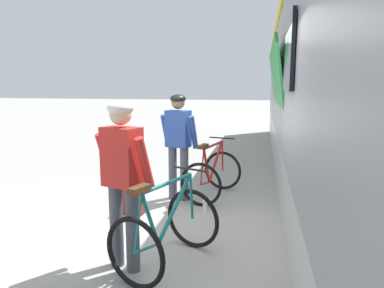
% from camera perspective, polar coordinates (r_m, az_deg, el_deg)
% --- Properties ---
extents(ground_plane, '(80.00, 80.00, 0.00)m').
position_cam_1_polar(ground_plane, '(4.67, -2.09, -14.61)').
color(ground_plane, '#A09E99').
extents(cyclist_near_in_blue, '(0.66, 0.41, 1.76)m').
position_cam_1_polar(cyclist_near_in_blue, '(5.78, -2.24, 1.06)').
color(cyclist_near_in_blue, '#4C515B').
rests_on(cyclist_near_in_blue, ground).
extents(cyclist_far_in_red, '(0.66, 0.45, 1.76)m').
position_cam_1_polar(cyclist_far_in_red, '(3.62, -11.22, -4.31)').
color(cyclist_far_in_red, '#4C515B').
rests_on(cyclist_far_in_red, ground).
extents(bicycle_near_red, '(0.94, 1.21, 0.99)m').
position_cam_1_polar(bicycle_near_red, '(6.01, 3.33, -4.96)').
color(bicycle_near_red, black).
rests_on(bicycle_near_red, ground).
extents(bicycle_far_teal, '(1.04, 1.25, 0.99)m').
position_cam_1_polar(bicycle_far_teal, '(3.82, -4.19, -13.76)').
color(bicycle_far_teal, black).
rests_on(bicycle_far_teal, ground).
extents(backpack_on_platform, '(0.30, 0.22, 0.40)m').
position_cam_1_polar(backpack_on_platform, '(5.35, -9.45, -9.19)').
color(backpack_on_platform, maroon).
rests_on(backpack_on_platform, ground).
extents(water_bottle_near_the_bikes, '(0.07, 0.07, 0.19)m').
position_cam_1_polar(water_bottle_near_the_bikes, '(5.42, 2.15, -9.97)').
color(water_bottle_near_the_bikes, silver).
rests_on(water_bottle_near_the_bikes, ground).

